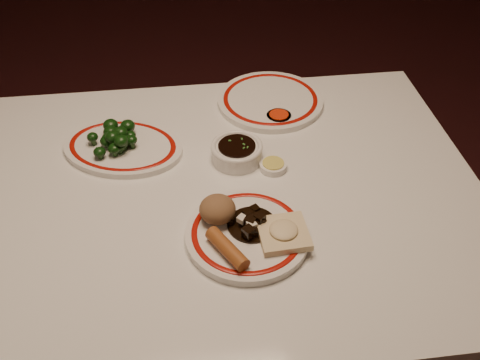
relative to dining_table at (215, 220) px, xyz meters
name	(u,v)px	position (x,y,z in m)	size (l,w,h in m)	color
dining_table	(215,220)	(0.00, 0.00, 0.00)	(1.20, 0.90, 0.75)	white
main_plate	(247,234)	(0.05, -0.15, 0.10)	(0.31, 0.31, 0.02)	white
rice_mound	(217,209)	(0.00, -0.10, 0.14)	(0.07, 0.07, 0.05)	brown
spring_roll	(227,249)	(0.01, -0.20, 0.12)	(0.03, 0.03, 0.11)	#9B5626
fried_wonton	(283,233)	(0.12, -0.17, 0.12)	(0.10, 0.10, 0.03)	beige
stirfry_heap	(251,223)	(0.06, -0.14, 0.12)	(0.10, 0.10, 0.03)	black
broccoli_plate	(123,147)	(-0.21, 0.17, 0.10)	(0.35, 0.33, 0.02)	white
broccoli_pile	(117,137)	(-0.21, 0.18, 0.13)	(0.12, 0.13, 0.05)	#23471C
soy_bowl	(237,153)	(0.06, 0.10, 0.11)	(0.12, 0.12, 0.04)	white
sweet_sour_dish	(279,117)	(0.19, 0.25, 0.10)	(0.06, 0.06, 0.02)	white
mustard_dish	(273,166)	(0.14, 0.06, 0.10)	(0.06, 0.06, 0.02)	white
far_plate	(270,100)	(0.18, 0.33, 0.10)	(0.31, 0.31, 0.02)	white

